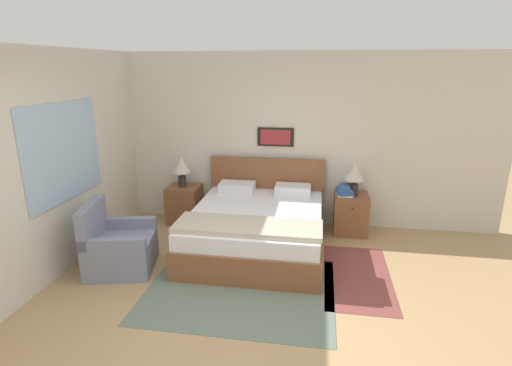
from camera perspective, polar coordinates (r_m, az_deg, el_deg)
name	(u,v)px	position (r m, az deg, el deg)	size (l,w,h in m)	color
ground_plane	(229,333)	(3.98, -3.82, -20.57)	(16.00, 16.00, 0.00)	tan
wall_back	(270,140)	(6.13, 2.08, 6.16)	(6.84, 0.09, 2.60)	beige
wall_left	(79,155)	(5.53, -23.93, 3.66)	(0.08, 5.27, 2.60)	beige
area_rug_main	(240,290)	(4.59, -2.27, -14.97)	(2.06, 1.65, 0.01)	slate
area_rug_bedside	(357,276)	(4.99, 14.25, -12.75)	(0.77, 1.56, 0.01)	brown
bed	(257,228)	(5.38, 0.12, -6.39)	(1.76, 2.03, 1.04)	brown
armchair	(118,247)	(5.17, -19.16, -8.70)	(0.89, 0.89, 0.84)	gray
nightstand_near_window	(185,204)	(6.39, -10.16, -2.99)	(0.48, 0.50, 0.59)	brown
nightstand_by_door	(351,214)	(6.06, 13.36, -4.26)	(0.48, 0.50, 0.59)	brown
table_lamp_near_window	(182,166)	(6.21, -10.60, 2.34)	(0.29, 0.29, 0.47)	#2D2823
table_lamp_by_door	(355,174)	(5.87, 13.92, 1.32)	(0.29, 0.29, 0.47)	#2D2823
book_thick_bottom	(344,194)	(5.91, 12.53, -1.58)	(0.23, 0.27, 0.03)	silver
book_hardcover_middle	(345,192)	(5.90, 12.55, -1.28)	(0.26, 0.30, 0.04)	#335693
book_novel_upper	(345,190)	(5.89, 12.57, -0.93)	(0.23, 0.25, 0.03)	#335693
book_slim_near_top	(345,188)	(5.88, 12.59, -0.64)	(0.19, 0.26, 0.03)	#335693
book_paperback_top	(345,186)	(5.87, 12.61, -0.37)	(0.17, 0.24, 0.03)	#335693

